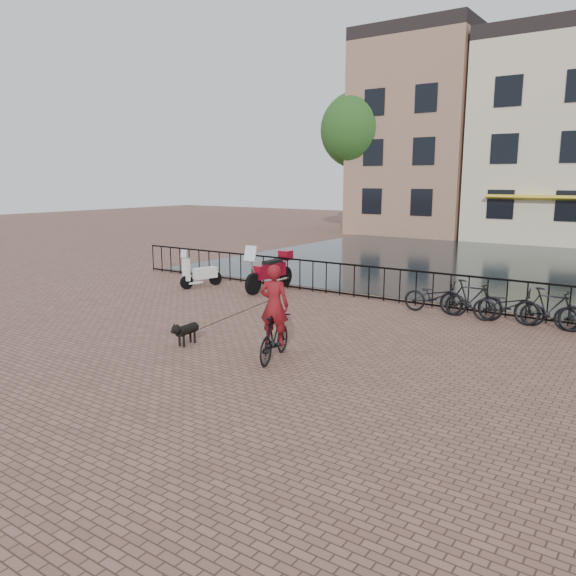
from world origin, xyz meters
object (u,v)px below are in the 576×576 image
Objects in this scene: motorcycle at (269,266)px; dog at (187,333)px; cyclist at (274,318)px; scooter at (201,267)px.

dog is at bearing -69.58° from motorcycle.
cyclist is 1.51× the size of scooter.
cyclist is at bearing -21.74° from scooter.
cyclist is at bearing 2.17° from dog.
motorcycle reaches higher than dog.
motorcycle is (-2.16, 5.94, 0.53)m from dog.
motorcycle is at bearing 35.07° from scooter.
dog is 0.55× the size of scooter.
dog is at bearing -9.39° from cyclist.
cyclist reaches higher than motorcycle.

